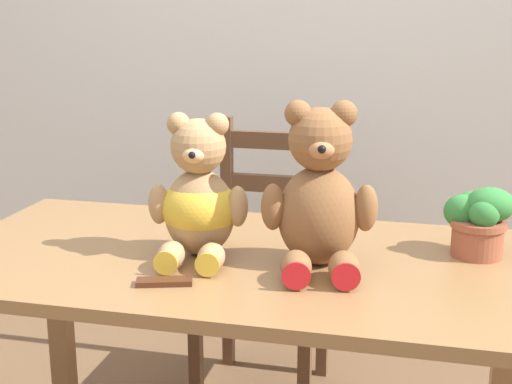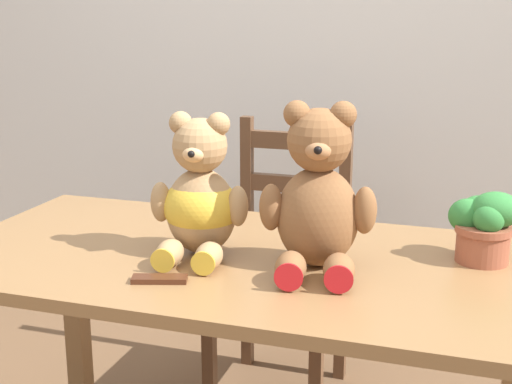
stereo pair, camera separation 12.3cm
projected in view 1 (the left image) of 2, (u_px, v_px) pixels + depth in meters
The scene contains 7 objects.
wall_back at pixel (321, 19), 2.77m from camera, with size 8.00×0.04×2.60m, color silver.
dining_table at pixel (237, 299), 1.72m from camera, with size 1.43×0.74×0.77m.
wooden_chair_behind at pixel (267, 268), 2.48m from camera, with size 0.40×0.44×0.96m.
teddy_bear_left at pixel (199, 200), 1.67m from camera, with size 0.24×0.26×0.34m.
teddy_bear_right at pixel (319, 197), 1.59m from camera, with size 0.27×0.28×0.38m.
potted_plant at pixel (478, 219), 1.68m from camera, with size 0.16×0.15×0.17m.
chocolate_bar at pixel (164, 282), 1.52m from camera, with size 0.12×0.04×0.01m, color #472314.
Camera 1 is at (0.42, -1.18, 1.33)m, focal length 50.00 mm.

